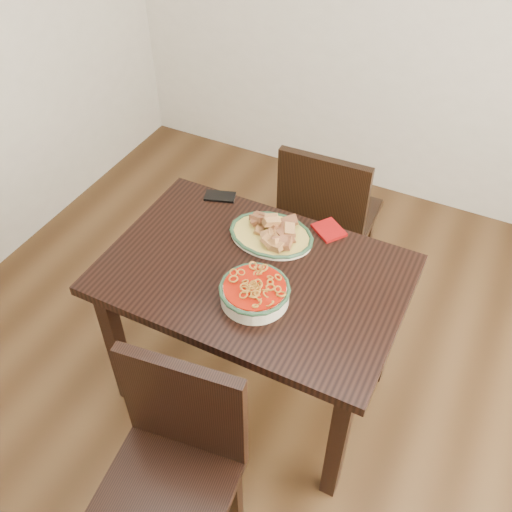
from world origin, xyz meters
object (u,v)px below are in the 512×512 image
at_px(chair_near, 175,461).
at_px(dining_table, 254,290).
at_px(noodle_bowl, 255,291).
at_px(fish_plate, 271,229).
at_px(chair_far, 326,215).
at_px(smartphone, 220,196).

bearing_deg(chair_near, dining_table, 86.98).
bearing_deg(dining_table, noodle_bowl, -61.59).
relative_size(dining_table, fish_plate, 3.33).
height_order(chair_far, smartphone, chair_far).
xyz_separation_m(dining_table, noodle_bowl, (0.07, -0.12, 0.15)).
xyz_separation_m(dining_table, smartphone, (-0.33, 0.33, 0.11)).
xyz_separation_m(dining_table, chair_far, (0.03, 0.72, -0.14)).
xyz_separation_m(chair_near, smartphone, (-0.38, 1.00, 0.26)).
height_order(chair_near, smartphone, chair_near).
height_order(dining_table, chair_far, chair_far).
distance_m(dining_table, chair_near, 0.69).
xyz_separation_m(dining_table, fish_plate, (-0.02, 0.20, 0.15)).
relative_size(chair_near, fish_plate, 2.64).
bearing_deg(noodle_bowl, chair_near, -91.88).
bearing_deg(chair_near, smartphone, 103.44).
xyz_separation_m(chair_far, chair_near, (0.02, -1.39, 0.00)).
xyz_separation_m(chair_far, noodle_bowl, (0.04, -0.84, 0.29)).
height_order(fish_plate, smartphone, fish_plate).
height_order(dining_table, chair_near, chair_near).
xyz_separation_m(chair_near, noodle_bowl, (0.02, 0.55, 0.29)).
bearing_deg(dining_table, chair_far, 87.53).
height_order(noodle_bowl, smartphone, noodle_bowl).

